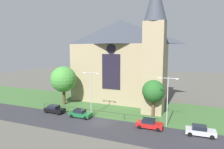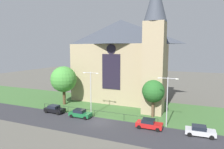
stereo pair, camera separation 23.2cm
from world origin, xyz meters
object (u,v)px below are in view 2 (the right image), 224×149
at_px(streetlamp_near, 91,88).
at_px(parked_car_black, 55,109).
at_px(parked_car_red, 149,124).
at_px(church_building, 123,59).
at_px(tree_left_near, 64,79).
at_px(parked_car_green, 80,113).
at_px(streetlamp_far, 167,95).
at_px(parked_car_silver, 200,131).
at_px(tree_right_near, 153,91).

bearing_deg(streetlamp_near, parked_car_black, -170.17).
height_order(parked_car_black, parked_car_red, same).
relative_size(church_building, tree_left_near, 2.92).
distance_m(church_building, parked_car_green, 18.40).
height_order(streetlamp_near, parked_car_red, streetlamp_near).
distance_m(streetlamp_far, parked_car_silver, 7.01).
bearing_deg(parked_car_silver, parked_car_black, 176.67).
bearing_deg(parked_car_red, tree_left_near, 163.11).
bearing_deg(tree_left_near, tree_right_near, -1.95).
bearing_deg(streetlamp_near, parked_car_red, -9.19).
height_order(tree_left_near, parked_car_green, tree_left_near).
distance_m(church_building, parked_car_black, 20.08).
bearing_deg(tree_right_near, parked_car_green, -156.11).
bearing_deg(parked_car_silver, parked_car_green, 177.28).
height_order(tree_right_near, parked_car_black, tree_right_near).
bearing_deg(parked_car_silver, streetlamp_near, 172.41).
distance_m(church_building, tree_right_near, 14.87).
xyz_separation_m(tree_right_near, parked_car_red, (0.57, -5.82, -4.19)).
xyz_separation_m(church_building, streetlamp_near, (-1.42, -13.85, -4.86)).
bearing_deg(tree_left_near, streetlamp_far, -11.02).
relative_size(parked_car_black, parked_car_red, 1.01).
xyz_separation_m(tree_right_near, parked_car_green, (-12.56, -5.56, -4.19)).
relative_size(tree_right_near, parked_car_red, 1.68).
height_order(tree_left_near, parked_car_silver, tree_left_near).
height_order(streetlamp_near, parked_car_black, streetlamp_near).
height_order(tree_right_near, parked_car_red, tree_right_near).
height_order(streetlamp_far, parked_car_red, streetlamp_far).
bearing_deg(tree_left_near, parked_car_black, -71.60).
bearing_deg(streetlamp_near, parked_car_green, -131.15).
height_order(church_building, streetlamp_near, church_building).
bearing_deg(streetlamp_far, parked_car_silver, -18.60).
relative_size(streetlamp_near, parked_car_green, 2.03).
bearing_deg(parked_car_silver, tree_left_near, 165.09).
bearing_deg(streetlamp_far, parked_car_red, -142.66).
distance_m(streetlamp_far, parked_car_black, 22.33).
relative_size(tree_left_near, parked_car_red, 2.12).
xyz_separation_m(parked_car_green, parked_car_red, (13.12, -0.26, 0.00)).
xyz_separation_m(tree_right_near, streetlamp_far, (3.05, -3.93, 0.34)).
distance_m(church_building, parked_car_red, 21.07).
distance_m(church_building, streetlamp_far, 19.48).
distance_m(streetlamp_near, streetlamp_far, 14.18).
bearing_deg(parked_car_black, tree_right_near, 17.41).
bearing_deg(parked_car_red, parked_car_green, 179.00).
bearing_deg(parked_car_red, parked_car_silver, 1.54).
bearing_deg(parked_car_black, tree_left_near, 110.18).
bearing_deg(parked_car_black, streetlamp_near, 11.60).
relative_size(tree_left_near, parked_car_silver, 2.08).
height_order(tree_right_near, streetlamp_near, streetlamp_near).
height_order(parked_car_red, parked_car_silver, same).
relative_size(tree_right_near, parked_car_silver, 1.66).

